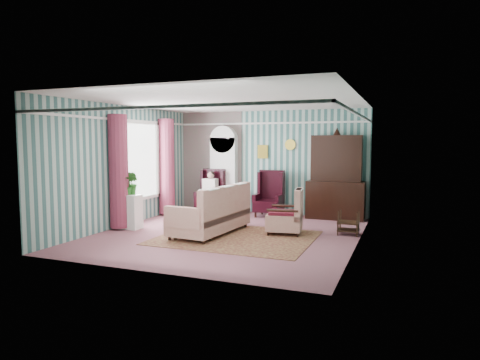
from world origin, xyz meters
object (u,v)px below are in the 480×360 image
at_px(bookcase, 224,173).
at_px(round_side_table, 242,203).
at_px(wingback_right, 269,194).
at_px(wingback_left, 210,191).
at_px(nest_table, 348,222).
at_px(seated_woman, 210,192).
at_px(sofa, 210,209).
at_px(plant_stand, 129,212).
at_px(dresser_hutch, 336,174).
at_px(floral_armchair, 285,213).
at_px(coffee_table, 194,228).

xyz_separation_m(bookcase, round_side_table, (0.65, -0.24, -0.82)).
distance_m(bookcase, wingback_right, 1.63).
distance_m(wingback_left, wingback_right, 1.75).
bearing_deg(nest_table, seated_woman, 159.15).
bearing_deg(sofa, plant_stand, 100.89).
distance_m(bookcase, round_side_table, 1.07).
height_order(dresser_hutch, sofa, dresser_hutch).
relative_size(dresser_hutch, seated_woman, 2.00).
distance_m(dresser_hutch, round_side_table, 2.75).
bearing_deg(floral_armchair, plant_stand, 94.44).
bearing_deg(floral_armchair, coffee_table, 116.32).
relative_size(sofa, coffee_table, 2.64).
height_order(seated_woman, sofa, seated_woman).
distance_m(round_side_table, nest_table, 3.60).
height_order(bookcase, nest_table, bookcase).
relative_size(round_side_table, plant_stand, 0.75).
relative_size(wingback_left, sofa, 0.57).
bearing_deg(sofa, coffee_table, 173.64).
distance_m(bookcase, wingback_left, 0.68).
bearing_deg(wingback_left, wingback_right, 0.00).
distance_m(seated_woman, floral_armchair, 3.37).
xyz_separation_m(seated_woman, floral_armchair, (2.74, -1.96, -0.13)).
relative_size(wingback_right, seated_woman, 1.06).
bearing_deg(round_side_table, nest_table, -28.20).
distance_m(wingback_left, nest_table, 4.37).
xyz_separation_m(dresser_hutch, sofa, (-2.30, -2.82, -0.63)).
bearing_deg(coffee_table, dresser_hutch, 54.37).
distance_m(nest_table, plant_stand, 5.02).
distance_m(sofa, floral_armchair, 1.65).
height_order(plant_stand, sofa, sofa).
bearing_deg(seated_woman, bookcase, 57.34).
height_order(seated_woman, floral_armchair, seated_woman).
bearing_deg(dresser_hutch, sofa, -129.23).
bearing_deg(nest_table, round_side_table, 151.80).
height_order(sofa, coffee_table, sofa).
distance_m(dresser_hutch, nest_table, 2.11).
height_order(dresser_hutch, seated_woman, dresser_hutch).
distance_m(wingback_left, coffee_table, 3.31).
height_order(dresser_hutch, nest_table, dresser_hutch).
relative_size(wingback_left, coffee_table, 1.51).
relative_size(seated_woman, nest_table, 2.19).
xyz_separation_m(seated_woman, round_side_table, (0.90, 0.15, -0.29)).
bearing_deg(floral_armchair, round_side_table, 32.94).
height_order(nest_table, sofa, sofa).
distance_m(dresser_hutch, wingback_left, 3.55).
bearing_deg(floral_armchair, bookcase, 38.51).
relative_size(dresser_hutch, wingback_left, 1.89).
bearing_deg(floral_armchair, dresser_hutch, -26.89).
relative_size(wingback_right, round_side_table, 2.08).
xyz_separation_m(dresser_hutch, wingback_right, (-1.75, -0.27, -0.55)).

